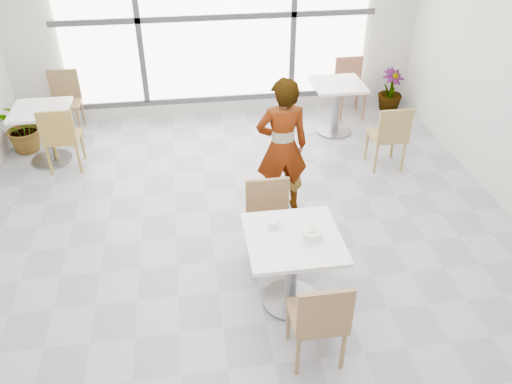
{
  "coord_description": "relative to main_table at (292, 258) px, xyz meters",
  "views": [
    {
      "loc": [
        -0.54,
        -3.93,
        3.44
      ],
      "look_at": [
        0.0,
        -0.3,
        1.0
      ],
      "focal_mm": 35.97,
      "sensor_mm": 36.0,
      "label": 1
    }
  ],
  "objects": [
    {
      "name": "floor",
      "position": [
        -0.27,
        0.65,
        -0.52
      ],
      "size": [
        7.0,
        7.0,
        0.0
      ],
      "primitive_type": "plane",
      "color": "#9E9EA5",
      "rests_on": "ground"
    },
    {
      "name": "wall_back",
      "position": [
        -0.27,
        4.15,
        0.98
      ],
      "size": [
        6.0,
        0.0,
        6.0
      ],
      "primitive_type": "plane",
      "rotation": [
        1.57,
        0.0,
        0.0
      ],
      "color": "silver",
      "rests_on": "ground"
    },
    {
      "name": "window",
      "position": [
        -0.27,
        4.08,
        0.98
      ],
      "size": [
        4.6,
        0.07,
        2.52
      ],
      "color": "white",
      "rests_on": "ground"
    },
    {
      "name": "main_table",
      "position": [
        0.0,
        0.0,
        0.0
      ],
      "size": [
        0.8,
        0.8,
        0.75
      ],
      "color": "white",
      "rests_on": "ground"
    },
    {
      "name": "chair_near",
      "position": [
        0.07,
        -0.68,
        -0.02
      ],
      "size": [
        0.42,
        0.42,
        0.87
      ],
      "rotation": [
        0.0,
        0.0,
        3.14
      ],
      "color": "#966E47",
      "rests_on": "ground"
    },
    {
      "name": "chair_far",
      "position": [
        -0.1,
        0.63,
        -0.02
      ],
      "size": [
        0.42,
        0.42,
        0.87
      ],
      "color": "olive",
      "rests_on": "ground"
    },
    {
      "name": "oatmeal_bowl",
      "position": [
        0.14,
        -0.04,
        0.27
      ],
      "size": [
        0.21,
        0.21,
        0.09
      ],
      "color": "white",
      "rests_on": "main_table"
    },
    {
      "name": "coffee_cup",
      "position": [
        -0.15,
        0.15,
        0.26
      ],
      "size": [
        0.16,
        0.13,
        0.07
      ],
      "color": "white",
      "rests_on": "main_table"
    },
    {
      "name": "person",
      "position": [
        0.19,
        1.49,
        0.26
      ],
      "size": [
        0.58,
        0.39,
        1.57
      ],
      "primitive_type": "imported",
      "rotation": [
        0.0,
        0.0,
        3.16
      ],
      "color": "black",
      "rests_on": "ground"
    },
    {
      "name": "bg_table_left",
      "position": [
        -2.62,
        2.99,
        -0.04
      ],
      "size": [
        0.7,
        0.7,
        0.75
      ],
      "color": "white",
      "rests_on": "ground"
    },
    {
      "name": "bg_table_right",
      "position": [
        1.32,
        3.25,
        -0.04
      ],
      "size": [
        0.7,
        0.7,
        0.75
      ],
      "color": "white",
      "rests_on": "ground"
    },
    {
      "name": "bg_chair_left_near",
      "position": [
        -2.37,
        2.7,
        -0.02
      ],
      "size": [
        0.42,
        0.42,
        0.87
      ],
      "rotation": [
        0.0,
        0.0,
        3.14
      ],
      "color": "olive",
      "rests_on": "ground"
    },
    {
      "name": "bg_chair_left_far",
      "position": [
        -2.51,
        3.93,
        -0.02
      ],
      "size": [
        0.42,
        0.42,
        0.87
      ],
      "color": "olive",
      "rests_on": "ground"
    },
    {
      "name": "bg_chair_right_near",
      "position": [
        1.7,
        2.15,
        -0.02
      ],
      "size": [
        0.42,
        0.42,
        0.87
      ],
      "rotation": [
        0.0,
        0.0,
        3.14
      ],
      "color": "olive",
      "rests_on": "ground"
    },
    {
      "name": "bg_chair_right_far",
      "position": [
        1.7,
        3.85,
        -0.02
      ],
      "size": [
        0.42,
        0.42,
        0.87
      ],
      "color": "#A16048",
      "rests_on": "ground"
    },
    {
      "name": "plant_left",
      "position": [
        -2.97,
        3.33,
        -0.15
      ],
      "size": [
        0.8,
        0.75,
        0.74
      ],
      "primitive_type": "imported",
      "rotation": [
        0.0,
        0.0,
        -0.3
      ],
      "color": "#578145",
      "rests_on": "ground"
    },
    {
      "name": "plant_right",
      "position": [
        2.38,
        3.85,
        -0.19
      ],
      "size": [
        0.49,
        0.49,
        0.67
      ],
      "primitive_type": "imported",
      "rotation": [
        0.0,
        0.0,
        0.41
      ],
      "color": "#42823B",
      "rests_on": "ground"
    }
  ]
}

